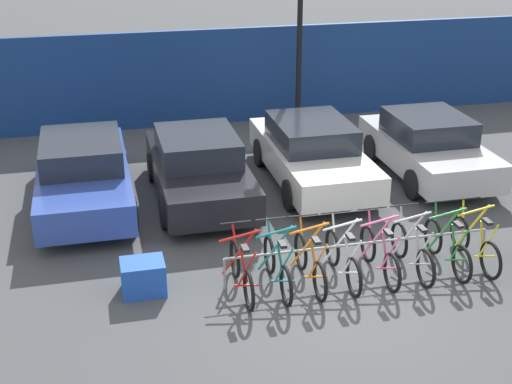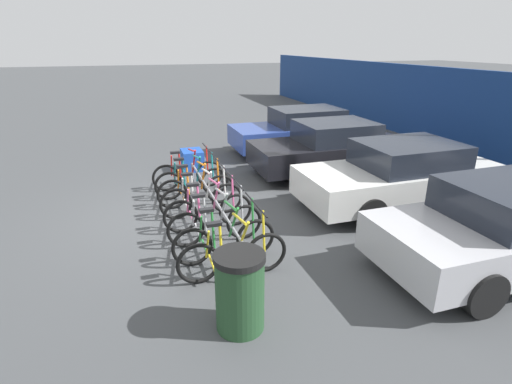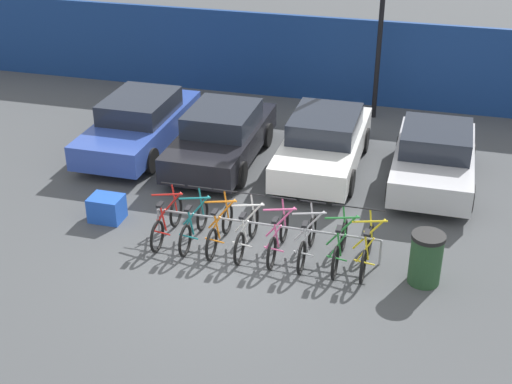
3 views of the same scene
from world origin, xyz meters
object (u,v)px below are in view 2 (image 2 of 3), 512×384
bicycle_orange (197,189)px  bicycle_teal (192,182)px  bike_rack (213,198)px  car_blue (304,130)px  bicycle_pink (209,211)px  bicycle_yellow (233,255)px  car_silver (503,228)px  bicycle_white (202,199)px  bicycle_silver (216,223)px  cargo_crate (192,160)px  car_black (332,148)px  trash_bin (240,291)px  car_white (402,175)px  bicycle_green (225,240)px  bicycle_red (188,174)px

bicycle_orange → bicycle_teal: bearing=179.4°
bike_rack → car_blue: (-4.46, 4.00, 0.20)m
bicycle_pink → bicycle_yellow: bearing=-0.9°
bicycle_teal → car_silver: bearing=41.1°
bike_rack → bicycle_white: size_ratio=2.74×
bicycle_silver → car_blue: size_ratio=0.37×
bicycle_teal → bicycle_white: (1.12, 0.00, 0.00)m
bike_rack → bicycle_white: bearing=-156.9°
bicycle_white → cargo_crate: size_ratio=2.44×
car_blue → bicycle_silver: bearing=-37.8°
car_black → trash_bin: bearing=-37.8°
bicycle_yellow → car_white: bearing=111.0°
car_silver → bicycle_green: bearing=-111.3°
bike_rack → bicycle_silver: 0.91m
bicycle_teal → bicycle_green: same height
car_black → trash_bin: (5.30, -4.12, -0.17)m
bike_rack → cargo_crate: bike_rack is taller
bike_rack → bicycle_green: (1.54, -0.15, -0.12)m
bike_rack → bicycle_pink: size_ratio=2.74×
bicycle_teal → bike_rack: bearing=5.7°
bicycle_white → car_black: size_ratio=0.40×
bicycle_red → bicycle_orange: size_ratio=1.00×
car_black → car_white: 2.57m
bicycle_green → car_white: (-1.11, 4.21, 0.31)m
bike_rack → bicycle_red: bearing=-175.9°
bicycle_orange → car_silver: size_ratio=0.43×
bicycle_green → car_black: 5.36m
bicycle_white → bicycle_pink: 0.65m
car_white → car_silver: same height
bicycle_orange → bicycle_yellow: size_ratio=1.00×
bike_rack → car_silver: 4.96m
bicycle_red → bicycle_white: bearing=-1.9°
trash_bin → bicycle_teal: bearing=177.3°
bicycle_orange → car_silver: (4.02, 4.01, 0.31)m
cargo_crate → bike_rack: bearing=-3.4°
bicycle_yellow → bicycle_teal: bearing=179.7°
bicycle_teal → bicycle_green: (3.01, 0.00, 0.00)m
bicycle_teal → car_black: (-0.65, 3.90, 0.31)m
cargo_crate → car_white: bearing=43.5°
car_blue → bicycle_pink: bearing=-41.0°
bicycle_silver → cargo_crate: (-4.50, 0.37, -0.10)m
bicycle_green → car_blue: 7.30m
cargo_crate → bicycle_green: bearing=-4.1°
bicycle_orange → car_white: 4.43m
bike_rack → car_black: bearing=119.5°
bicycle_red → bicycle_pink: size_ratio=1.00×
bicycle_silver → bicycle_yellow: size_ratio=1.00×
bicycle_yellow → car_silver: car_silver is taller
trash_bin → car_black: bearing=142.2°
bicycle_white → bicycle_yellow: 2.41m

